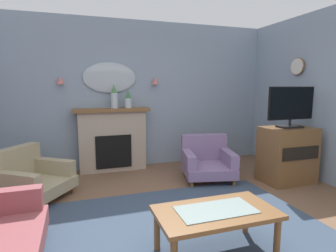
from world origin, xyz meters
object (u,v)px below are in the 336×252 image
object	(u,v)px
fireplace	(113,140)
wall_mirror	(110,78)
wall_clock	(297,66)
armchair_in_corner	(207,160)
wall_sconce_right	(155,81)
mantel_vase_right	(128,100)
coffee_table	(216,216)
tv_flatscreen	(291,106)
wall_sconce_left	(60,80)
mantel_vase_left	(114,97)
armchair_near_fireplace	(30,177)
tv_cabinet	(287,155)

from	to	relation	value
fireplace	wall_mirror	distance (m)	1.15
wall_clock	armchair_in_corner	world-z (taller)	wall_clock
wall_sconce_right	armchair_in_corner	distance (m)	1.81
fireplace	mantel_vase_right	world-z (taller)	mantel_vase_right
mantel_vase_right	wall_clock	bearing A→B (deg)	-20.30
wall_sconce_right	coffee_table	size ratio (longest dim) A/B	0.13
tv_flatscreen	wall_sconce_right	bearing A→B (deg)	137.32
wall_sconce_left	wall_clock	world-z (taller)	wall_clock
wall_mirror	coffee_table	distance (m)	3.40
mantel_vase_right	tv_flatscreen	size ratio (longest dim) A/B	0.40
wall_clock	coffee_table	bearing A→B (deg)	-144.01
mantel_vase_right	wall_mirror	size ratio (longest dim) A/B	0.35
mantel_vase_right	wall_sconce_right	size ratio (longest dim) A/B	2.40
mantel_vase_left	coffee_table	size ratio (longest dim) A/B	0.39
mantel_vase_left	wall_sconce_left	world-z (taller)	wall_sconce_left
fireplace	armchair_near_fireplace	bearing A→B (deg)	-142.67
wall_sconce_left	mantel_vase_right	bearing A→B (deg)	-5.96
armchair_in_corner	armchair_near_fireplace	bearing A→B (deg)	-179.52
armchair_in_corner	tv_flatscreen	distance (m)	1.60
fireplace	tv_flatscreen	distance (m)	3.11
armchair_in_corner	tv_flatscreen	bearing A→B (deg)	-27.71
tv_cabinet	armchair_near_fireplace	bearing A→B (deg)	171.76
tv_flatscreen	tv_cabinet	bearing A→B (deg)	90.00
wall_sconce_right	wall_clock	size ratio (longest dim) A/B	0.45
wall_sconce_right	wall_clock	distance (m)	2.57
wall_clock	fireplace	bearing A→B (deg)	161.04
fireplace	tv_flatscreen	bearing A→B (deg)	-30.45
armchair_near_fireplace	tv_cabinet	bearing A→B (deg)	-8.24
wall_clock	armchair_near_fireplace	world-z (taller)	wall_clock
fireplace	tv_flatscreen	size ratio (longest dim) A/B	1.62
armchair_in_corner	tv_flatscreen	xyz separation A→B (m)	(1.15, -0.60, 0.94)
coffee_table	wall_sconce_left	bearing A→B (deg)	115.07
fireplace	armchair_near_fireplace	size ratio (longest dim) A/B	1.20
tv_cabinet	wall_sconce_left	bearing A→B (deg)	155.10
wall_mirror	armchair_in_corner	distance (m)	2.30
mantel_vase_right	tv_flatscreen	bearing A→B (deg)	-33.09
wall_sconce_left	armchair_in_corner	distance (m)	2.87
wall_mirror	wall_sconce_left	xyz separation A→B (m)	(-0.85, -0.05, -0.05)
fireplace	mantel_vase_right	size ratio (longest dim) A/B	4.04
coffee_table	armchair_near_fireplace	bearing A→B (deg)	132.65
wall_mirror	tv_flatscreen	world-z (taller)	wall_mirror
wall_sconce_right	wall_clock	xyz separation A→B (m)	(2.28, -1.17, 0.24)
wall_sconce_left	coffee_table	xyz separation A→B (m)	(1.42, -3.03, -1.28)
wall_sconce_left	tv_cabinet	distance (m)	4.01
fireplace	armchair_in_corner	distance (m)	1.76
armchair_in_corner	mantel_vase_left	bearing A→B (deg)	147.40
wall_sconce_left	wall_sconce_right	bearing A→B (deg)	0.00
mantel_vase_left	coffee_table	bearing A→B (deg)	-79.93
mantel_vase_left	wall_sconce_right	distance (m)	0.86
mantel_vase_left	armchair_near_fireplace	xyz separation A→B (m)	(-1.31, -0.93, -1.05)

